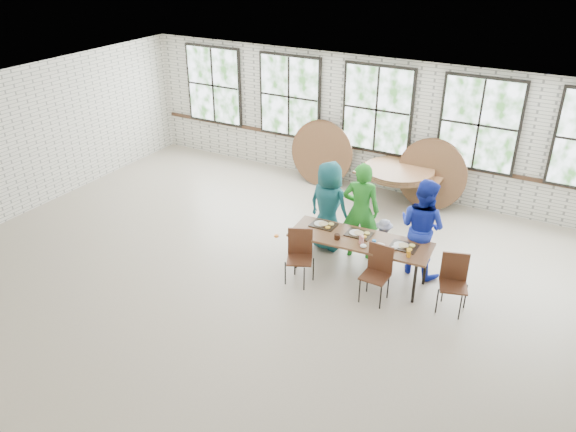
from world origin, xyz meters
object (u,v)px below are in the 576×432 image
at_px(chair_near_left, 300,251).
at_px(chair_near_right, 378,268).
at_px(dining_table, 360,241).
at_px(storage_table, 398,176).

bearing_deg(chair_near_left, chair_near_right, -18.96).
distance_m(dining_table, storage_table, 3.04).
xyz_separation_m(dining_table, storage_table, (-0.37, 3.01, -0.00)).
xyz_separation_m(dining_table, chair_near_left, (-0.84, -0.60, -0.13)).
xyz_separation_m(chair_near_right, storage_table, (-0.88, 3.47, 0.13)).
xyz_separation_m(chair_near_left, storage_table, (0.47, 3.61, 0.13)).
bearing_deg(chair_near_right, dining_table, 139.78).
bearing_deg(chair_near_right, storage_table, 106.24).
height_order(chair_near_left, storage_table, chair_near_left).
bearing_deg(dining_table, chair_near_right, -46.14).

